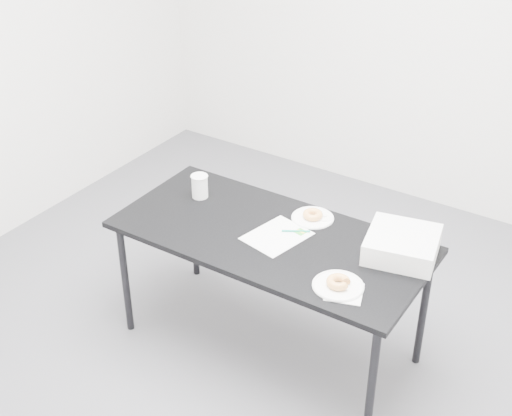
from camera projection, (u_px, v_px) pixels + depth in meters
The scene contains 14 objects.
floor at pixel (253, 351), 3.76m from camera, with size 4.00×4.00×0.00m, color #4F4F54.
wall_back at pixel (426, 8), 4.50m from camera, with size 4.00×0.02×2.70m, color silver.
table at pixel (270, 244), 3.48m from camera, with size 1.54×0.73×0.70m.
scorecard at pixel (277, 236), 3.44m from camera, with size 0.23×0.30×0.00m, color white.
logo_patch at pixel (301, 232), 3.46m from camera, with size 0.05×0.05×0.00m, color green.
pen at pixel (296, 231), 3.46m from camera, with size 0.01×0.01×0.14m, color #0B7E69.
napkin at pixel (344, 292), 3.06m from camera, with size 0.16×0.16×0.00m, color white.
plate_near at pixel (338, 286), 3.09m from camera, with size 0.23×0.23×0.01m, color white.
donut_near at pixel (338, 282), 3.08m from camera, with size 0.11×0.11×0.04m, color #CE8A41.
plate_far at pixel (313, 218), 3.58m from camera, with size 0.21×0.21×0.01m, color white.
donut_far at pixel (313, 214), 3.57m from camera, with size 0.10×0.10×0.03m, color #CE8A41.
coffee_cup at pixel (200, 186), 3.73m from camera, with size 0.08×0.08×0.13m, color silver.
cup_lid at pixel (325, 217), 3.58m from camera, with size 0.09×0.09×0.01m, color white.
bakery_box at pixel (402, 245), 3.28m from camera, with size 0.32×0.32×0.11m, color silver.
Camera 1 is at (1.56, -2.36, 2.60)m, focal length 50.00 mm.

